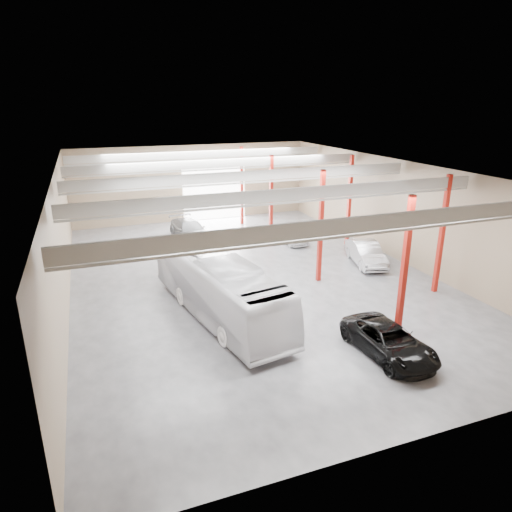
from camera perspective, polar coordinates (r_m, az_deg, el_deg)
depot_shell at (r=28.61m, az=-0.68°, el=7.03°), size 22.12×32.12×7.06m
coach_bus at (r=23.96m, az=-4.74°, el=-3.84°), size 4.65×11.98×3.25m
black_sedan at (r=21.50m, az=16.27°, el=-10.16°), size 2.51×5.10×1.39m
car_row_a at (r=26.09m, az=-2.46°, el=-4.11°), size 2.72×4.24×1.34m
car_row_b at (r=32.90m, az=-5.97°, el=0.97°), size 1.72×4.78×1.57m
car_row_c at (r=37.71m, az=-8.27°, el=3.23°), size 2.83×5.71×1.59m
car_right_near at (r=32.54m, az=13.58°, el=0.33°), size 2.83×5.07×1.58m
car_right_far at (r=36.67m, az=4.26°, el=2.72°), size 1.95×4.06×1.34m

